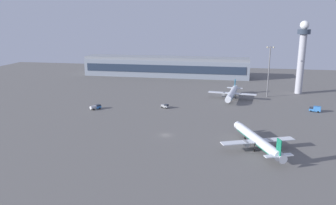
{
  "coord_description": "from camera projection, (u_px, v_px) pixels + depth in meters",
  "views": [
    {
      "loc": [
        25.74,
        -130.32,
        47.75
      ],
      "look_at": [
        -6.54,
        39.79,
        4.0
      ],
      "focal_mm": 35.65,
      "sensor_mm": 36.0,
      "label": 1
    }
  ],
  "objects": [
    {
      "name": "ground_plane",
      "position": [
        166.0,
        135.0,
        140.49
      ],
      "size": [
        416.0,
        416.0,
        0.0
      ],
      "primitive_type": "plane",
      "color": "#605E5B"
    },
    {
      "name": "terminal_building",
      "position": [
        166.0,
        67.0,
        282.68
      ],
      "size": [
        137.84,
        22.4,
        16.4
      ],
      "color": "gray",
      "rests_on": "ground"
    },
    {
      "name": "control_tower",
      "position": [
        302.0,
        53.0,
        212.31
      ],
      "size": [
        8.0,
        8.0,
        46.48
      ],
      "color": "#A8A8B2",
      "rests_on": "ground"
    },
    {
      "name": "airplane_near_gate",
      "position": [
        258.0,
        140.0,
        124.4
      ],
      "size": [
        27.76,
        35.18,
        9.46
      ],
      "rotation": [
        0.0,
        0.0,
        0.39
      ],
      "color": "silver",
      "rests_on": "ground"
    },
    {
      "name": "airplane_far_stand",
      "position": [
        232.0,
        93.0,
        202.38
      ],
      "size": [
        29.21,
        37.44,
        9.6
      ],
      "rotation": [
        0.0,
        0.0,
        3.02
      ],
      "color": "silver",
      "rests_on": "ground"
    },
    {
      "name": "fuel_truck",
      "position": [
        96.0,
        107.0,
        180.07
      ],
      "size": [
        5.02,
        6.49,
        2.35
      ],
      "rotation": [
        0.0,
        0.0,
        5.75
      ],
      "color": "#3372BF",
      "rests_on": "ground"
    },
    {
      "name": "catering_truck",
      "position": [
        315.0,
        109.0,
        175.01
      ],
      "size": [
        6.09,
        3.92,
        3.05
      ],
      "rotation": [
        0.0,
        0.0,
        1.27
      ],
      "color": "#3372BF",
      "rests_on": "ground"
    },
    {
      "name": "cargo_loader",
      "position": [
        165.0,
        106.0,
        182.64
      ],
      "size": [
        4.58,
        3.67,
        2.25
      ],
      "rotation": [
        0.0,
        0.0,
        4.23
      ],
      "color": "gray",
      "rests_on": "ground"
    },
    {
      "name": "apron_light_west",
      "position": [
        269.0,
        69.0,
        204.64
      ],
      "size": [
        4.8,
        0.9,
        31.39
      ],
      "color": "slate",
      "rests_on": "ground"
    }
  ]
}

